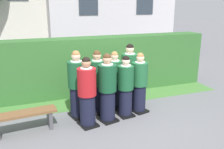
# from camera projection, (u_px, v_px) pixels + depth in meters

# --- Properties ---
(ground_plane) EXTENTS (60.00, 60.00, 0.00)m
(ground_plane) POSITION_uv_depth(u_px,v_px,m) (116.00, 117.00, 6.21)
(ground_plane) COLOR slate
(student_in_red_blazer) EXTENTS (0.47, 0.56, 1.64)m
(student_in_red_blazer) POSITION_uv_depth(u_px,v_px,m) (87.00, 94.00, 5.60)
(student_in_red_blazer) COLOR black
(student_in_red_blazer) RESTS_ON ground
(student_front_row_1) EXTENTS (0.49, 0.57, 1.67)m
(student_front_row_1) POSITION_uv_depth(u_px,v_px,m) (107.00, 90.00, 5.84)
(student_front_row_1) COLOR black
(student_front_row_1) RESTS_ON ground
(student_front_row_2) EXTENTS (0.41, 0.51, 1.56)m
(student_front_row_2) POSITION_uv_depth(u_px,v_px,m) (125.00, 88.00, 6.13)
(student_front_row_2) COLOR black
(student_front_row_2) RESTS_ON ground
(student_front_row_3) EXTENTS (0.47, 0.53, 1.58)m
(student_front_row_3) POSITION_uv_depth(u_px,v_px,m) (139.00, 84.00, 6.37)
(student_front_row_3) COLOR black
(student_front_row_3) RESTS_ON ground
(student_rear_row_0) EXTENTS (0.49, 0.56, 1.69)m
(student_rear_row_0) POSITION_uv_depth(u_px,v_px,m) (77.00, 86.00, 6.07)
(student_rear_row_0) COLOR black
(student_rear_row_0) RESTS_ON ground
(student_rear_row_1) EXTENTS (0.49, 0.55, 1.65)m
(student_rear_row_1) POSITION_uv_depth(u_px,v_px,m) (97.00, 84.00, 6.32)
(student_rear_row_1) COLOR black
(student_rear_row_1) RESTS_ON ground
(student_rear_row_2) EXTENTS (0.46, 0.52, 1.57)m
(student_rear_row_2) POSITION_uv_depth(u_px,v_px,m) (114.00, 82.00, 6.59)
(student_rear_row_2) COLOR black
(student_rear_row_2) RESTS_ON ground
(student_rear_row_3) EXTENTS (0.49, 0.58, 1.73)m
(student_rear_row_3) POSITION_uv_depth(u_px,v_px,m) (129.00, 76.00, 6.83)
(student_rear_row_3) COLOR black
(student_rear_row_3) RESTS_ON ground
(hedge) EXTENTS (7.70, 0.70, 1.77)m
(hedge) POSITION_uv_depth(u_px,v_px,m) (93.00, 65.00, 7.79)
(hedge) COLOR #33662D
(hedge) RESTS_ON ground
(wooden_bench) EXTENTS (1.43, 0.48, 0.48)m
(wooden_bench) POSITION_uv_depth(u_px,v_px,m) (24.00, 118.00, 5.40)
(wooden_bench) COLOR brown
(wooden_bench) RESTS_ON ground
(lawn_strip) EXTENTS (7.70, 0.90, 0.01)m
(lawn_strip) POSITION_uv_depth(u_px,v_px,m) (101.00, 100.00, 7.31)
(lawn_strip) COLOR #477A38
(lawn_strip) RESTS_ON ground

